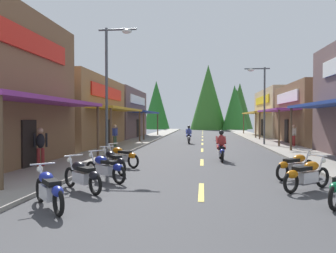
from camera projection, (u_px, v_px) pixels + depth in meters
ground at (202, 146)px, 25.77m from camera, size 9.04×79.79×0.10m
sidewalk_left at (130, 144)px, 26.40m from camera, size 2.76×79.79×0.12m
sidewalk_right at (279, 146)px, 25.13m from camera, size 2.76×79.79×0.12m
centerline_dashes at (202, 142)px, 30.47m from camera, size 0.16×57.21×0.01m
storefront_left_middle at (69, 112)px, 25.32m from camera, size 8.02×10.82×5.34m
storefront_left_far at (101, 114)px, 36.99m from camera, size 10.47×11.24×5.44m
storefront_right_middle at (336, 114)px, 27.57m from camera, size 9.92×9.64×5.13m
storefront_right_far at (289, 113)px, 39.33m from camera, size 8.20×12.04×5.69m
streetlamp_left at (112, 76)px, 16.72m from camera, size 1.98×0.30×6.83m
streetlamp_right at (261, 95)px, 25.83m from camera, size 1.98×0.30×6.25m
motorcycle_parked_right_2 at (307, 174)px, 9.66m from camera, size 1.75×1.39×1.04m
motorcycle_parked_right_3 at (295, 165)px, 11.55m from camera, size 1.72×1.43×1.04m
motorcycle_parked_left_0 at (49, 189)px, 7.67m from camera, size 1.50×1.66×1.04m
motorcycle_parked_left_1 at (82, 175)px, 9.57m from camera, size 1.70×1.46×1.04m
motorcycle_parked_left_2 at (105, 167)px, 11.06m from camera, size 1.82×1.30×1.04m
motorcycle_parked_left_3 at (113, 161)px, 12.73m from camera, size 1.50×1.66×1.04m
motorcycle_parked_left_4 at (121, 156)px, 14.42m from camera, size 1.89×1.18×1.04m
rider_cruising_lead at (221, 148)px, 16.54m from camera, size 0.60×2.14×1.57m
rider_cruising_trailing at (189, 136)px, 28.12m from camera, size 0.61×2.14×1.57m
pedestrian_by_shop at (115, 134)px, 23.60m from camera, size 0.38×0.53×1.74m
pedestrian_browsing at (41, 145)px, 13.90m from camera, size 0.49×0.42×1.76m
pedestrian_waiting at (293, 134)px, 24.46m from camera, size 0.39×0.52×1.72m
treeline_backdrop at (210, 103)px, 66.37m from camera, size 23.21×11.84×13.04m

